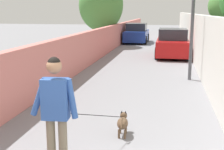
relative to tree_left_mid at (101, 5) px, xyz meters
name	(u,v)px	position (x,y,z in m)	size (l,w,h in m)	color
ground_plane	(147,57)	(-5.00, -3.68, -2.91)	(80.00, 80.00, 0.00)	gray
wall_left	(93,46)	(-7.00, -1.14, -2.12)	(48.00, 0.30, 1.57)	#CC726B
fence_right	(198,40)	(-7.00, -6.21, -1.74)	(48.00, 0.30, 2.33)	silver
tree_left_mid	(101,5)	(0.00, 0.00, 0.00)	(3.17, 3.17, 4.77)	#473523
person_skateboarder	(56,107)	(-17.84, -3.29, -1.77)	(0.25, 0.71, 1.78)	#726651
dog	(122,122)	(-16.03, -4.00, -2.63)	(2.13, 0.84, 1.06)	brown
car_near	(172,44)	(-4.55, -5.06, -2.19)	(3.91, 1.80, 1.54)	#B71414
car_far	(137,34)	(2.76, -2.29, -2.19)	(4.00, 1.80, 1.54)	navy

